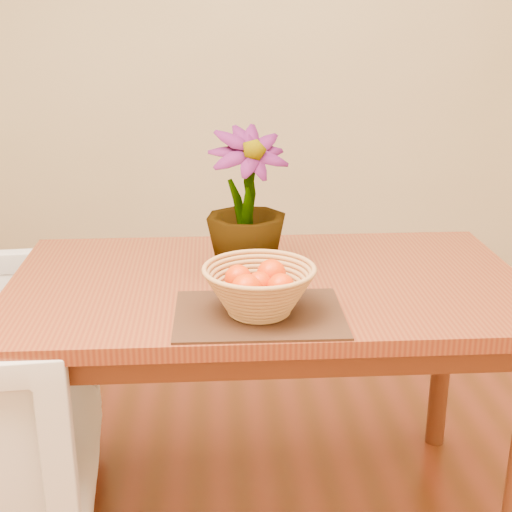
{
  "coord_description": "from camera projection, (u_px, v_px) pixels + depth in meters",
  "views": [
    {
      "loc": [
        -0.15,
        -1.5,
        1.44
      ],
      "look_at": [
        -0.04,
        0.12,
        0.88
      ],
      "focal_mm": 50.0,
      "sensor_mm": 36.0,
      "label": 1
    }
  ],
  "objects": [
    {
      "name": "wall_back",
      "position": [
        238.0,
        30.0,
        3.58
      ],
      "size": [
        4.0,
        0.02,
        2.7
      ],
      "primitive_type": "cube",
      "color": "#FAEDBE",
      "rests_on": "floor"
    },
    {
      "name": "table",
      "position": [
        268.0,
        309.0,
        1.96
      ],
      "size": [
        1.4,
        0.8,
        0.75
      ],
      "color": "brown",
      "rests_on": "floor"
    },
    {
      "name": "placemat",
      "position": [
        259.0,
        314.0,
        1.7
      ],
      "size": [
        0.41,
        0.31,
        0.01
      ],
      "primitive_type": "cube",
      "rotation": [
        0.0,
        0.0,
        -0.01
      ],
      "color": "#361E13",
      "rests_on": "table"
    },
    {
      "name": "wicker_basket",
      "position": [
        259.0,
        292.0,
        1.69
      ],
      "size": [
        0.27,
        0.27,
        0.11
      ],
      "color": "tan",
      "rests_on": "placemat"
    },
    {
      "name": "orange_pile",
      "position": [
        259.0,
        282.0,
        1.68
      ],
      "size": [
        0.16,
        0.17,
        0.07
      ],
      "rotation": [
        0.0,
        0.0,
        0.36
      ],
      "color": "#ED3503",
      "rests_on": "wicker_basket"
    },
    {
      "name": "potted_plant",
      "position": [
        246.0,
        202.0,
        1.93
      ],
      "size": [
        0.28,
        0.28,
        0.4
      ],
      "primitive_type": "imported",
      "rotation": [
        0.0,
        0.0,
        0.32
      ],
      "color": "#1E4A15",
      "rests_on": "table"
    }
  ]
}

